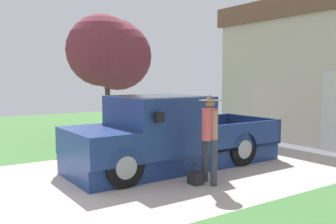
{
  "coord_description": "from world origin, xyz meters",
  "views": [
    {
      "loc": [
        6.68,
        0.02,
        2.08
      ],
      "look_at": [
        0.28,
        4.3,
        1.37
      ],
      "focal_mm": 39.45,
      "sensor_mm": 36.0,
      "label": 1
    }
  ],
  "objects_px": {
    "wheeled_trash_bin": "(196,120)",
    "person_with_hat": "(210,131)",
    "handbag": "(195,177)",
    "front_yard_tree": "(111,52)",
    "pickup_truck": "(162,136)"
  },
  "relations": [
    {
      "from": "handbag",
      "to": "front_yard_tree",
      "type": "relative_size",
      "value": 0.1
    },
    {
      "from": "pickup_truck",
      "to": "front_yard_tree",
      "type": "bearing_deg",
      "value": -10.09
    },
    {
      "from": "pickup_truck",
      "to": "front_yard_tree",
      "type": "distance_m",
      "value": 4.74
    },
    {
      "from": "person_with_hat",
      "to": "handbag",
      "type": "xyz_separation_m",
      "value": [
        -0.11,
        -0.26,
        -0.9
      ]
    },
    {
      "from": "person_with_hat",
      "to": "wheeled_trash_bin",
      "type": "bearing_deg",
      "value": -24.63
    },
    {
      "from": "pickup_truck",
      "to": "person_with_hat",
      "type": "height_order",
      "value": "person_with_hat"
    },
    {
      "from": "pickup_truck",
      "to": "handbag",
      "type": "distance_m",
      "value": 1.58
    },
    {
      "from": "person_with_hat",
      "to": "handbag",
      "type": "distance_m",
      "value": 0.95
    },
    {
      "from": "pickup_truck",
      "to": "front_yard_tree",
      "type": "height_order",
      "value": "front_yard_tree"
    },
    {
      "from": "pickup_truck",
      "to": "wheeled_trash_bin",
      "type": "relative_size",
      "value": 4.95
    },
    {
      "from": "handbag",
      "to": "front_yard_tree",
      "type": "xyz_separation_m",
      "value": [
        -5.6,
        0.84,
        2.78
      ]
    },
    {
      "from": "wheeled_trash_bin",
      "to": "person_with_hat",
      "type": "bearing_deg",
      "value": -35.57
    },
    {
      "from": "front_yard_tree",
      "to": "wheeled_trash_bin",
      "type": "relative_size",
      "value": 3.94
    },
    {
      "from": "front_yard_tree",
      "to": "wheeled_trash_bin",
      "type": "xyz_separation_m",
      "value": [
        0.78,
        2.94,
        -2.35
      ]
    },
    {
      "from": "front_yard_tree",
      "to": "handbag",
      "type": "bearing_deg",
      "value": -8.57
    }
  ]
}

